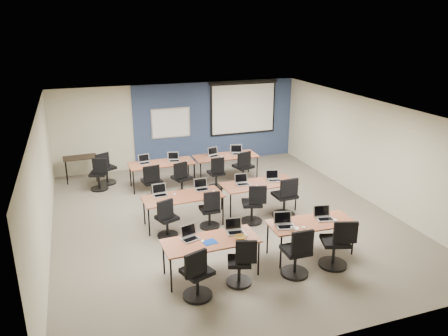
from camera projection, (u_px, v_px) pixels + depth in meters
name	position (u px, v px, depth m)	size (l,w,h in m)	color
floor	(225.00, 219.00, 10.68)	(8.00, 9.00, 0.02)	#6B6354
ceiling	(225.00, 110.00, 9.80)	(8.00, 9.00, 0.02)	white
wall_back	(179.00, 125.00, 14.26)	(8.00, 0.04, 2.70)	beige
wall_front	(330.00, 262.00, 6.22)	(8.00, 0.04, 2.70)	beige
wall_left	(42.00, 187.00, 8.99)	(0.04, 9.00, 2.70)	beige
wall_right	(368.00, 150.00, 11.49)	(0.04, 9.00, 2.70)	beige
blue_accent_panel	(216.00, 122.00, 14.62)	(5.50, 0.04, 2.70)	#3D5977
whiteboard	(171.00, 123.00, 14.07)	(1.28, 0.03, 0.98)	silver
projector_screen	(243.00, 105.00, 14.69)	(2.40, 0.10, 1.82)	black
training_table_front_left	(211.00, 242.00, 8.13)	(1.80, 0.75, 0.73)	brown
training_table_front_right	(311.00, 224.00, 8.86)	(1.76, 0.74, 0.73)	brown
training_table_mid_left	(183.00, 198.00, 10.16)	(1.86, 0.78, 0.73)	#A6783C
training_table_mid_right	(259.00, 185.00, 10.95)	(1.88, 0.78, 0.73)	olive
training_table_back_left	(162.00, 164.00, 12.49)	(1.86, 0.77, 0.73)	#9E7346
training_table_back_right	(226.00, 157.00, 13.15)	(1.90, 0.79, 0.73)	#94623F
laptop_0	(190.00, 236.00, 8.16)	(0.32, 0.28, 0.25)	silver
mouse_0	(203.00, 241.00, 8.06)	(0.06, 0.10, 0.03)	white
task_chair_0	(197.00, 278.00, 7.50)	(0.55, 0.53, 1.01)	black
laptop_1	(235.00, 229.00, 8.41)	(0.34, 0.29, 0.25)	silver
mouse_1	(245.00, 235.00, 8.29)	(0.06, 0.10, 0.04)	white
task_chair_1	(241.00, 266.00, 7.91)	(0.49, 0.47, 0.96)	black
laptop_2	(285.00, 223.00, 8.65)	(0.36, 0.31, 0.27)	silver
mouse_2	(304.00, 227.00, 8.59)	(0.06, 0.10, 0.03)	white
task_chair_2	(297.00, 256.00, 8.18)	(0.54, 0.54, 1.01)	black
laptop_3	(324.00, 216.00, 8.97)	(0.35, 0.29, 0.26)	silver
mouse_3	(336.00, 220.00, 8.91)	(0.06, 0.10, 0.03)	white
task_chair_3	(337.00, 247.00, 8.47)	(0.58, 0.56, 1.04)	black
laptop_4	(160.00, 193.00, 10.18)	(0.33, 0.28, 0.25)	#ABABB7
mouse_4	(175.00, 194.00, 10.22)	(0.05, 0.09, 0.03)	white
task_chair_4	(167.00, 221.00, 9.64)	(0.49, 0.47, 0.96)	black
laptop_5	(201.00, 187.00, 10.53)	(0.33, 0.28, 0.25)	silver
mouse_5	(214.00, 191.00, 10.38)	(0.06, 0.10, 0.04)	white
task_chair_5	(210.00, 213.00, 10.09)	(0.47, 0.47, 0.95)	black
laptop_6	(242.00, 182.00, 10.85)	(0.33, 0.28, 0.25)	silver
mouse_6	(257.00, 186.00, 10.72)	(0.06, 0.10, 0.03)	white
task_chair_6	(253.00, 207.00, 10.33)	(0.52, 0.51, 0.99)	black
laptop_7	(273.00, 178.00, 11.11)	(0.33, 0.28, 0.25)	silver
mouse_7	(286.00, 182.00, 11.01)	(0.06, 0.10, 0.03)	white
task_chair_7	(285.00, 200.00, 10.65)	(0.58, 0.58, 1.05)	black
laptop_8	(144.00, 161.00, 12.44)	(0.32, 0.27, 0.24)	#BEBEBE
mouse_8	(157.00, 165.00, 12.25)	(0.05, 0.09, 0.03)	white
task_chair_8	(152.00, 185.00, 11.66)	(0.54, 0.54, 1.02)	black
laptop_9	(174.00, 159.00, 12.64)	(0.32, 0.27, 0.25)	#B0B0B5
mouse_9	(187.00, 161.00, 12.57)	(0.06, 0.10, 0.03)	white
task_chair_9	(182.00, 181.00, 12.00)	(0.53, 0.51, 0.99)	black
laptop_10	(214.00, 154.00, 13.09)	(0.33, 0.28, 0.25)	#A9A9B1
mouse_10	(222.00, 157.00, 12.99)	(0.06, 0.09, 0.03)	white
task_chair_10	(217.00, 175.00, 12.46)	(0.48, 0.48, 0.96)	black
laptop_11	(237.00, 152.00, 13.29)	(0.36, 0.30, 0.27)	#9D9CA9
mouse_11	(249.00, 154.00, 13.23)	(0.07, 0.10, 0.04)	white
task_chair_11	(243.00, 170.00, 12.80)	(0.56, 0.55, 1.03)	black
blue_mousepad	(210.00, 242.00, 8.04)	(0.26, 0.21, 0.01)	navy
snack_bowl	(240.00, 238.00, 8.16)	(0.22, 0.22, 0.05)	#9B6026
snack_plate	(295.00, 228.00, 8.57)	(0.16, 0.16, 0.01)	white
coffee_cup	(292.00, 229.00, 8.47)	(0.06, 0.06, 0.06)	silver
utility_table	(80.00, 160.00, 12.97)	(0.96, 0.53, 0.75)	black
spare_chair_a	(106.00, 171.00, 12.79)	(0.56, 0.51, 0.99)	black
spare_chair_b	(99.00, 177.00, 12.34)	(0.51, 0.50, 0.98)	black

